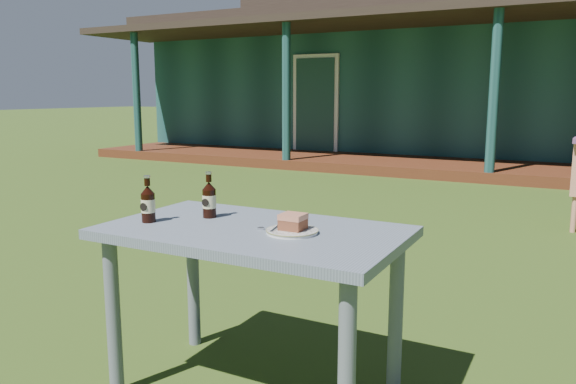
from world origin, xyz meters
The scene contains 9 objects.
ground centered at (0.00, 0.00, 0.00)m, with size 80.00×80.00×0.00m, color #334916.
pavilion centered at (0.00, 9.39, 1.61)m, with size 15.80×8.30×3.45m.
cafe_table centered at (0.00, -1.60, 0.62)m, with size 1.20×0.70×0.72m.
plate centered at (0.18, -1.61, 0.73)m, with size 0.20×0.20×0.01m.
cake_slice centered at (0.18, -1.60, 0.77)m, with size 0.09×0.09×0.06m.
fork centered at (0.11, -1.62, 0.74)m, with size 0.01×0.14×0.00m, color silver.
cola_bottle_near centered at (-0.27, -1.52, 0.80)m, with size 0.06×0.06×0.20m.
cola_bottle_far centered at (-0.44, -1.72, 0.80)m, with size 0.06×0.06×0.20m.
bottle_cap centered at (0.04, -1.61, 0.72)m, with size 0.03×0.03×0.01m, color silver.
Camera 1 is at (1.15, -3.48, 1.25)m, focal length 35.00 mm.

